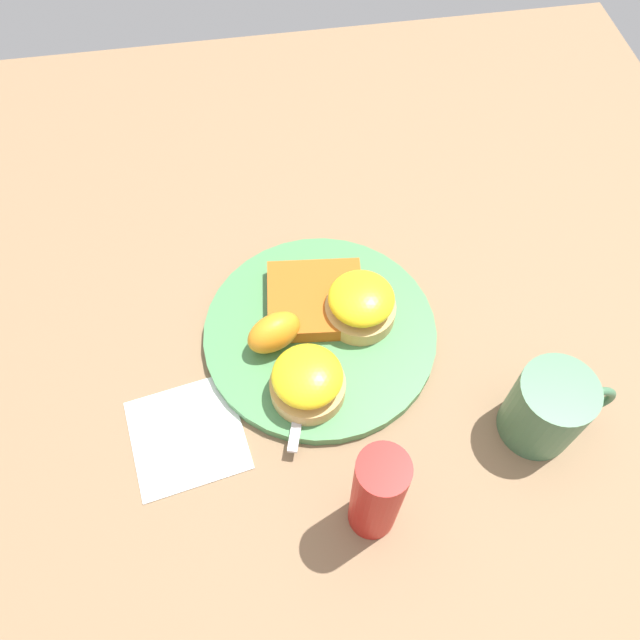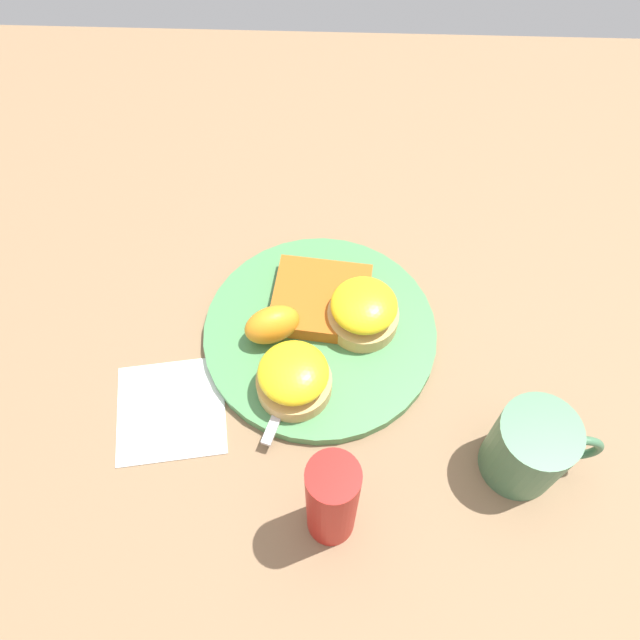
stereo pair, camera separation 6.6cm
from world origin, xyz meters
The scene contains 10 objects.
ground_plane centered at (0.00, 0.00, 0.00)m, with size 1.10×1.10×0.00m, color #846647.
plate centered at (0.00, 0.00, 0.01)m, with size 0.25×0.25×0.01m, color #47844C.
sandwich_benedict_left centered at (-0.02, -0.07, 0.04)m, with size 0.08×0.08×0.05m.
sandwich_benedict_right centered at (0.05, 0.01, 0.04)m, with size 0.08×0.08×0.05m.
hashbrown_patty centered at (0.00, 0.03, 0.02)m, with size 0.10×0.10×0.02m, color #B25819.
orange_wedge centered at (-0.05, -0.01, 0.04)m, with size 0.06×0.04×0.04m, color orange.
fork centered at (-0.02, -0.03, 0.02)m, with size 0.07×0.19×0.00m.
cup centered at (0.20, -0.14, 0.04)m, with size 0.10×0.07×0.09m.
napkin centered at (-0.15, -0.09, 0.00)m, with size 0.11×0.11×0.00m, color white.
condiment_bottle centered at (0.02, -0.20, 0.07)m, with size 0.04×0.04×0.14m, color #B21914.
Camera 1 is at (-0.05, -0.34, 0.60)m, focal length 35.00 mm.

